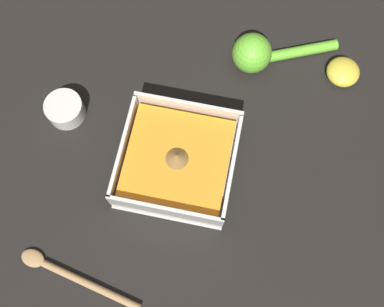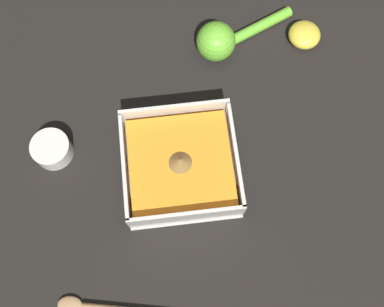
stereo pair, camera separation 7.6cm
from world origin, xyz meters
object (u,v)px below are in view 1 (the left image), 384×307
(square_dish, at_px, (178,161))
(lemon_half, at_px, (343,72))
(spice_bowl, at_px, (65,110))
(wooden_spoon, at_px, (73,277))
(lemon_squeezer, at_px, (258,53))

(square_dish, bearing_deg, lemon_half, -138.54)
(lemon_half, bearing_deg, spice_bowl, 20.05)
(square_dish, relative_size, lemon_half, 3.13)
(spice_bowl, relative_size, wooden_spoon, 0.32)
(square_dish, distance_m, wooden_spoon, 0.25)
(lemon_half, bearing_deg, wooden_spoon, 49.28)
(lemon_squeezer, height_order, lemon_half, lemon_squeezer)
(lemon_half, bearing_deg, square_dish, 41.46)
(square_dish, height_order, wooden_spoon, square_dish)
(spice_bowl, relative_size, lemon_half, 1.11)
(spice_bowl, distance_m, lemon_squeezer, 0.37)
(spice_bowl, height_order, lemon_half, spice_bowl)
(square_dish, xyz_separation_m, wooden_spoon, (0.13, 0.22, -0.02))
(lemon_squeezer, xyz_separation_m, wooden_spoon, (0.23, 0.45, -0.03))
(square_dish, height_order, lemon_half, square_dish)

